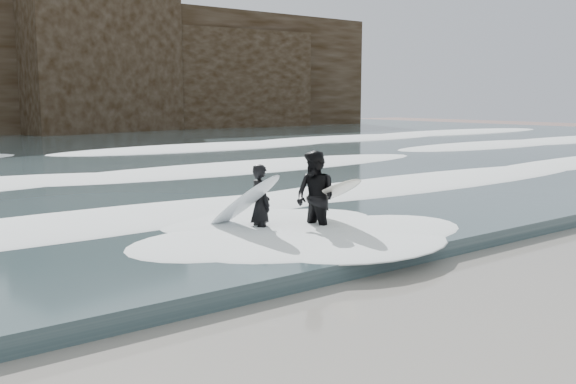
% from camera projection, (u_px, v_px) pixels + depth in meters
% --- Properties ---
extents(sea, '(90.00, 52.00, 0.30)m').
position_uv_depth(sea, '(26.00, 152.00, 31.64)').
color(sea, '#324449').
rests_on(sea, ground).
extents(foam_near, '(60.00, 3.20, 0.20)m').
position_uv_depth(foam_near, '(259.00, 194.00, 15.95)').
color(foam_near, white).
rests_on(foam_near, sea).
extents(foam_mid, '(60.00, 4.00, 0.24)m').
position_uv_depth(foam_mid, '(138.00, 169.00, 21.42)').
color(foam_mid, white).
rests_on(foam_mid, sea).
extents(foam_far, '(60.00, 4.80, 0.30)m').
position_uv_depth(foam_far, '(52.00, 151.00, 28.47)').
color(foam_far, white).
rests_on(foam_far, sea).
extents(surfer_left, '(1.07, 2.09, 1.53)m').
position_uv_depth(surfer_left, '(254.00, 204.00, 12.19)').
color(surfer_left, black).
rests_on(surfer_left, ground).
extents(surfer_right, '(1.42, 2.30, 1.79)m').
position_uv_depth(surfer_right, '(318.00, 197.00, 12.24)').
color(surfer_right, black).
rests_on(surfer_right, ground).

